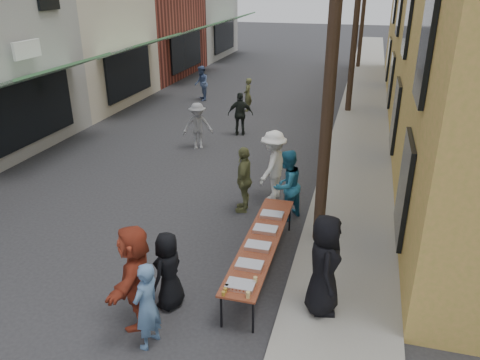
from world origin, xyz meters
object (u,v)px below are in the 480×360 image
Objects in this scene: serving_table at (261,242)px; utility_pole_mid at (357,9)px; catering_tray_sausage at (240,285)px; utility_pole_near at (333,46)px; guest_front_c at (287,185)px; server at (324,265)px; guest_front_a at (168,270)px.

utility_pole_mid is at bearing 85.64° from serving_table.
catering_tray_sausage is at bearing -90.00° from serving_table.
utility_pole_near is 4.87× the size of guest_front_c.
utility_pole_near reaches higher than guest_front_c.
utility_pole_mid is at bearing -155.71° from guest_front_c.
guest_front_c is 0.96× the size of server.
utility_pole_mid is 2.25× the size of serving_table.
server is at bearing 23.92° from catering_tray_sausage.
utility_pole_near is at bearing 73.71° from guest_front_c.
catering_tray_sausage reaches higher than serving_table.
guest_front_c is (1.49, 4.05, 0.15)m from guest_front_a.
utility_pole_mid is at bearing 86.11° from catering_tray_sausage.
guest_front_a is at bearing -132.65° from serving_table.
utility_pole_near is at bearing 153.72° from guest_front_a.
utility_pole_near reaches higher than guest_front_a.
guest_front_a is 4.32m from guest_front_c.
catering_tray_sausage is 1.53m from server.
utility_pole_near is 5.42m from guest_front_a.
utility_pole_mid is 15.67m from catering_tray_sausage.
server reaches higher than guest_front_a.
utility_pole_mid reaches higher than server.
utility_pole_near is 5.84× the size of guest_front_a.
guest_front_c is at bearing 172.00° from guest_front_a.
guest_front_c reaches higher than guest_front_a.
utility_pole_mid reaches higher than guest_front_c.
catering_tray_sausage is at bearing 28.19° from guest_front_c.
utility_pole_mid is 4.67× the size of server.
utility_pole_near is 12.00m from utility_pole_mid.
catering_tray_sausage is at bearing -93.89° from utility_pole_mid.
server reaches higher than serving_table.
catering_tray_sausage is at bearing 97.61° from guest_front_a.
serving_table is at bearing 149.55° from guest_front_a.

